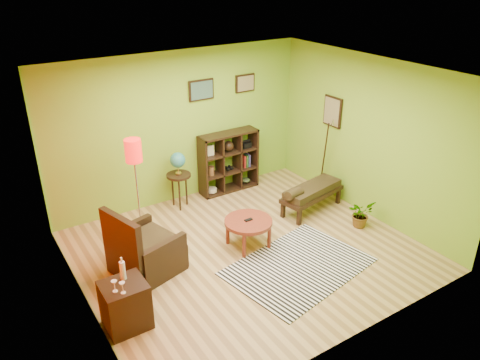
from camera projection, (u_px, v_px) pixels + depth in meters
ground at (248, 251)px, 7.43m from camera, size 5.00×5.00×0.00m
room_shell at (243, 146)px, 6.62m from camera, size 5.04×4.54×2.82m
zebra_rug at (298, 266)px, 7.04m from camera, size 2.31×1.81×0.01m
coffee_table at (248, 224)px, 7.39m from camera, size 0.76×0.76×0.49m
armchair at (143, 252)px, 6.81m from camera, size 1.07×1.07×1.06m
side_cabinet at (125, 305)px, 5.78m from camera, size 0.54×0.49×0.95m
floor_lamp at (134, 160)px, 7.11m from camera, size 0.27×0.27×1.76m
globe_table at (178, 166)px, 8.40m from camera, size 0.44×0.44×1.08m
cube_shelf at (229, 162)px, 9.16m from camera, size 1.20×0.35×1.20m
bench at (311, 192)px, 8.45m from camera, size 1.36×0.70×0.60m
potted_plant at (360, 216)px, 8.04m from camera, size 0.47×0.51×0.37m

